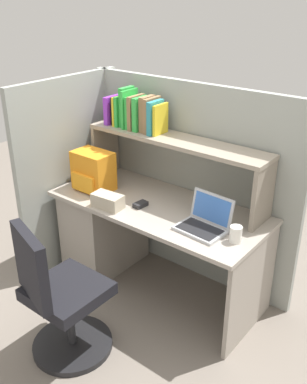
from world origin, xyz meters
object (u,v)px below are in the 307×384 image
Objects in this scene: computer_mouse at (140,204)px; office_chair at (60,302)px; tissue_box at (108,201)px; laptop at (205,222)px; paper_cup at (236,234)px; backpack at (93,171)px.

computer_mouse is 0.87m from office_chair.
laptop is at bearing 8.65° from tissue_box.
paper_cup is at bearing 4.38° from tissue_box.
backpack reaches higher than tissue_box.
backpack is 2.85× the size of paper_cup.
backpack is at bearing -175.75° from computer_mouse.
paper_cup reaches higher than computer_mouse.
backpack is 0.49m from computer_mouse.
laptop is at bearing 176.14° from paper_cup.
computer_mouse is 0.23m from tissue_box.
laptop is 3.14× the size of computer_mouse.
laptop is 0.72m from tissue_box.
laptop is 0.53m from computer_mouse.
tissue_box is 0.24× the size of office_chair.
backpack reaches higher than computer_mouse.
backpack is 1.24m from paper_cup.
paper_cup is at bearing -116.10° from office_chair.
paper_cup reaches higher than tissue_box.
computer_mouse is at bearing -178.17° from laptop.
backpack is 2.88× the size of computer_mouse.
office_chair is at bearing -83.92° from computer_mouse.
tissue_box is (0.30, -0.16, -0.10)m from backpack.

